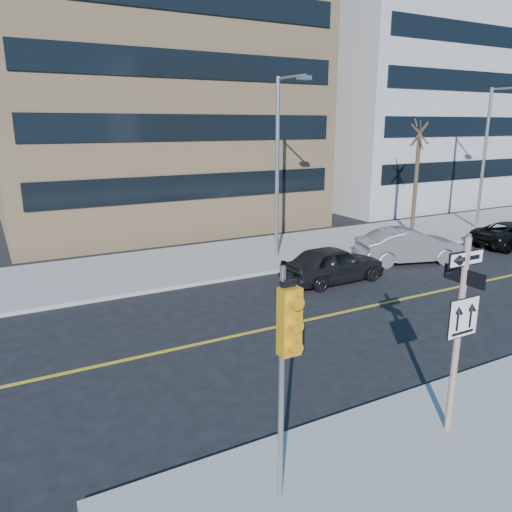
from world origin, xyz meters
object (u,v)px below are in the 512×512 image
streetlight_a (280,157)px  street_tree_west (419,136)px  streetlight_b (489,149)px  parked_car_b (409,246)px  sign_pole (459,324)px  parked_car_a (333,264)px  traffic_signal (288,341)px

streetlight_a → street_tree_west: (9.00, 0.54, 0.77)m
streetlight_b → parked_car_b: bearing=-160.5°
sign_pole → parked_car_b: 13.64m
parked_car_a → streetlight_b: bearing=-76.3°
parked_car_b → street_tree_west: 7.22m
sign_pole → streetlight_a: size_ratio=0.51×
streetlight_b → streetlight_a: bearing=180.0°
parked_car_a → streetlight_a: (-0.19, 3.86, 4.01)m
parked_car_b → streetlight_b: (8.98, 3.17, 3.97)m
sign_pole → traffic_signal: bearing=-177.9°
sign_pole → parked_car_a: size_ratio=0.93×
streetlight_a → street_tree_west: bearing=3.5°
traffic_signal → street_tree_west: bearing=39.4°
parked_car_a → parked_car_b: 4.88m
sign_pole → traffic_signal: size_ratio=1.02×
streetlight_a → streetlight_b: same height
traffic_signal → parked_car_a: bearing=49.4°
streetlight_a → streetlight_b: bearing=0.0°
traffic_signal → parked_car_b: size_ratio=0.84×
traffic_signal → streetlight_a: (8.00, 13.42, 1.73)m
streetlight_a → traffic_signal: bearing=-120.8°
streetlight_a → streetlight_b: 14.00m
sign_pole → streetlight_a: 14.05m
parked_car_a → sign_pole: bearing=154.1°
parked_car_a → streetlight_b: streetlight_b is taller
sign_pole → streetlight_a: (4.00, 13.27, 2.32)m
streetlight_a → streetlight_b: (14.00, 0.00, 0.00)m
parked_car_b → streetlight_a: streetlight_a is taller
streetlight_b → street_tree_west: size_ratio=1.26×
sign_pole → streetlight_b: streetlight_b is taller
street_tree_west → parked_car_b: bearing=-137.0°
sign_pole → street_tree_west: 19.22m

